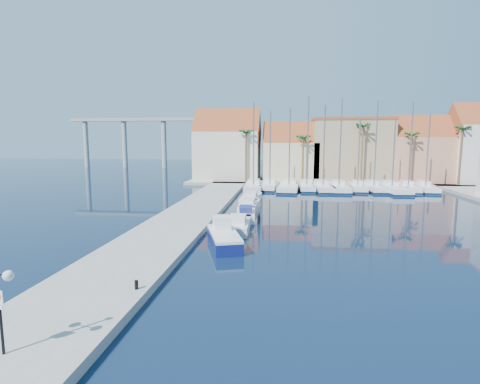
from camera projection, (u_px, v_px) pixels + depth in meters
name	position (u px, v px, depth m)	size (l,w,h in m)	color
ground	(272.00, 259.00, 25.21)	(260.00, 260.00, 0.00)	black
quay_west	(191.00, 214.00, 39.49)	(6.00, 77.00, 0.50)	gray
shore_north	(332.00, 181.00, 71.26)	(54.00, 16.00, 0.50)	gray
bollard	(136.00, 285.00, 18.78)	(0.18, 0.18, 0.46)	black
fishing_boat	(224.00, 236.00, 28.45)	(3.60, 6.16, 2.05)	navy
motorboat_west_0	(238.00, 224.00, 33.35)	(2.17, 6.30, 1.40)	white
motorboat_west_1	(246.00, 214.00, 38.13)	(2.21, 5.74, 1.40)	white
motorboat_west_2	(249.00, 205.00, 43.11)	(2.15, 6.06, 1.40)	white
motorboat_west_3	(251.00, 198.00, 48.50)	(2.48, 7.21, 1.40)	white
sailboat_0	(254.00, 186.00, 60.58)	(3.00, 10.28, 13.87)	white
sailboat_1	(270.00, 185.00, 61.48)	(3.14, 9.35, 12.51)	white
sailboat_2	(289.00, 186.00, 60.48)	(4.00, 11.86, 12.99)	white
sailboat_3	(306.00, 186.00, 60.27)	(2.40, 8.62, 14.72)	white
sailboat_4	(322.00, 187.00, 59.81)	(3.40, 10.29, 13.38)	white
sailboat_5	(338.00, 187.00, 59.41)	(2.66, 10.03, 14.30)	white
sailboat_6	(357.00, 187.00, 59.55)	(2.63, 8.49, 11.40)	white
sailboat_7	(373.00, 187.00, 59.29)	(2.94, 9.20, 13.97)	white
sailboat_8	(390.00, 188.00, 58.35)	(3.76, 11.41, 11.23)	white
sailboat_9	(407.00, 187.00, 58.93)	(2.95, 8.88, 13.79)	white
sailboat_10	(424.00, 188.00, 58.68)	(2.81, 8.78, 11.99)	white
building_0	(228.00, 148.00, 71.71)	(12.30, 9.00, 13.50)	beige
building_1	(291.00, 155.00, 70.50)	(10.30, 8.00, 11.00)	beige
building_2	(350.00, 149.00, 70.10)	(14.20, 10.20, 11.50)	tan
building_3	(419.00, 152.00, 67.79)	(10.30, 8.00, 12.00)	tan
building_4	(475.00, 146.00, 65.63)	(8.30, 8.00, 14.00)	white
palm_0	(246.00, 134.00, 65.98)	(2.60, 2.60, 10.15)	brown
palm_1	(303.00, 139.00, 64.97)	(2.60, 2.60, 9.15)	brown
palm_2	(363.00, 128.00, 63.57)	(2.60, 2.60, 11.15)	brown
palm_3	(412.00, 136.00, 62.84)	(2.60, 2.60, 9.65)	brown
palm_4	(462.00, 131.00, 61.80)	(2.60, 2.60, 10.65)	brown
viaduct	(147.00, 133.00, 108.97)	(48.00, 2.20, 14.45)	#9E9E99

